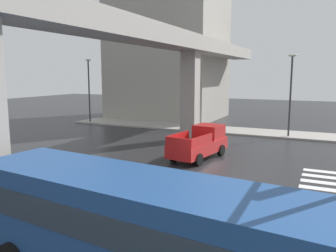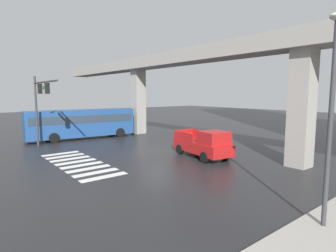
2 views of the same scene
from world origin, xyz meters
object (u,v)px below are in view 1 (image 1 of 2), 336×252
street_lamp_near_corner (291,86)px  street_lamp_mid_block (185,84)px  pickup_truck (201,143)px  street_lamp_far_north (89,83)px  city_bus (150,230)px

street_lamp_near_corner → street_lamp_mid_block: same height
street_lamp_near_corner → street_lamp_mid_block: 9.92m
pickup_truck → street_lamp_far_north: (10.13, 17.08, 3.57)m
street_lamp_mid_block → pickup_truck: bearing=-152.1°
city_bus → street_lamp_mid_block: size_ratio=1.52×
pickup_truck → street_lamp_mid_block: street_lamp_mid_block is taller
pickup_truck → street_lamp_mid_block: (10.13, 5.38, 3.57)m
street_lamp_mid_block → street_lamp_far_north: 11.70m
city_bus → street_lamp_mid_block: street_lamp_mid_block is taller
street_lamp_near_corner → street_lamp_far_north: size_ratio=1.00×
street_lamp_near_corner → street_lamp_far_north: 21.63m
street_lamp_near_corner → street_lamp_mid_block: size_ratio=1.00×
street_lamp_mid_block → city_bus: bearing=-159.4°
city_bus → street_lamp_far_north: size_ratio=1.52×
pickup_truck → street_lamp_far_north: street_lamp_far_north is taller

